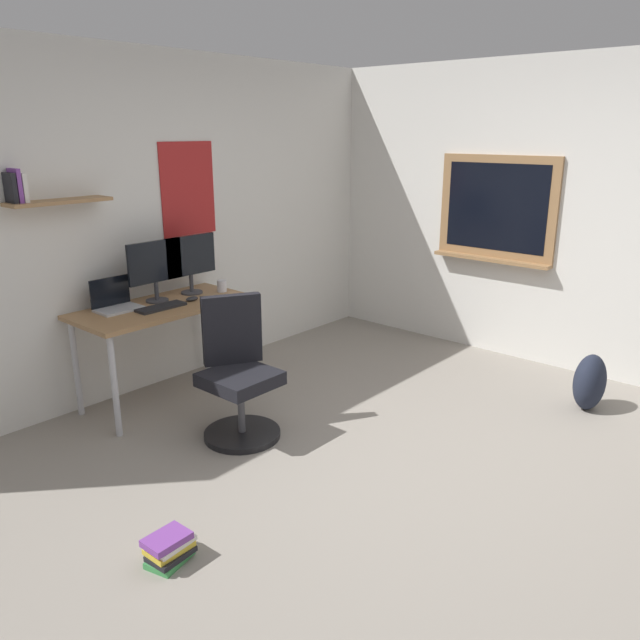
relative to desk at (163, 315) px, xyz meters
name	(u,v)px	position (x,y,z in m)	size (l,w,h in m)	color
ground_plane	(410,477)	(0.27, -2.06, -0.68)	(5.20, 5.20, 0.00)	gray
wall_back	(156,223)	(0.26, 0.39, 0.63)	(5.00, 0.30, 2.60)	silver
wall_right	(578,219)	(2.71, -2.03, 0.62)	(0.22, 5.00, 2.60)	silver
desk	(163,315)	(0.00, 0.00, 0.00)	(1.31, 0.63, 0.76)	#997047
office_chair	(238,378)	(-0.02, -0.85, -0.27)	(0.55, 0.56, 0.95)	black
laptop	(115,302)	(-0.29, 0.15, 0.14)	(0.31, 0.21, 0.23)	#ADAFB5
monitor_primary	(155,267)	(0.03, 0.10, 0.35)	(0.46, 0.17, 0.46)	#38383D
monitor_secondary	(191,260)	(0.36, 0.10, 0.35)	(0.46, 0.17, 0.46)	#38383D
keyboard	(161,307)	(-0.07, -0.08, 0.09)	(0.37, 0.13, 0.02)	black
computer_mouse	(192,299)	(0.21, -0.08, 0.10)	(0.10, 0.06, 0.03)	#262628
coffee_mug	(222,286)	(0.55, -0.03, 0.13)	(0.08, 0.08, 0.09)	silver
backpack	(590,382)	(1.96, -2.51, -0.46)	(0.32, 0.22, 0.43)	#1E2333
book_stack_on_floor	(169,548)	(-1.14, -1.60, -0.60)	(0.24, 0.20, 0.14)	#3D934C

